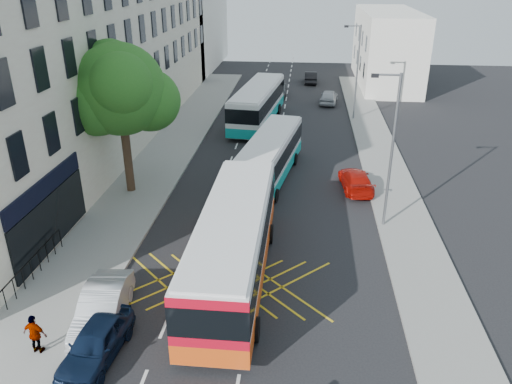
% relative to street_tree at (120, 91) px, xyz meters
% --- Properties ---
extents(pavement_left, '(5.00, 70.00, 0.15)m').
position_rel_street_tree_xyz_m(pavement_left, '(0.01, 0.03, -6.22)').
color(pavement_left, gray).
rests_on(pavement_left, ground).
extents(pavement_right, '(3.00, 70.00, 0.15)m').
position_rel_street_tree_xyz_m(pavement_right, '(16.01, 0.03, -6.22)').
color(pavement_right, gray).
rests_on(pavement_right, ground).
extents(terrace_main, '(8.30, 45.00, 13.50)m').
position_rel_street_tree_xyz_m(terrace_main, '(-5.49, 9.52, 0.46)').
color(terrace_main, beige).
rests_on(terrace_main, ground).
extents(terrace_far, '(8.00, 20.00, 10.00)m').
position_rel_street_tree_xyz_m(terrace_far, '(-5.49, 40.03, -1.29)').
color(terrace_far, silver).
rests_on(terrace_far, ground).
extents(building_right, '(6.00, 18.00, 8.00)m').
position_rel_street_tree_xyz_m(building_right, '(19.51, 33.03, -2.29)').
color(building_right, silver).
rests_on(building_right, ground).
extents(street_tree, '(6.30, 5.70, 8.80)m').
position_rel_street_tree_xyz_m(street_tree, '(0.00, 0.00, 0.00)').
color(street_tree, '#382619').
rests_on(street_tree, pavement_left).
extents(lamp_near, '(1.45, 0.15, 8.00)m').
position_rel_street_tree_xyz_m(lamp_near, '(14.71, -2.97, -1.68)').
color(lamp_near, slate).
rests_on(lamp_near, pavement_right).
extents(lamp_far, '(1.45, 0.15, 8.00)m').
position_rel_street_tree_xyz_m(lamp_far, '(14.71, 17.03, -1.68)').
color(lamp_far, slate).
rests_on(lamp_far, pavement_right).
extents(railings, '(0.08, 5.60, 1.14)m').
position_rel_street_tree_xyz_m(railings, '(-1.19, -9.67, -5.57)').
color(railings, black).
rests_on(railings, pavement_left).
extents(bus_near, '(3.01, 11.88, 3.34)m').
position_rel_street_tree_xyz_m(bus_near, '(7.55, -8.44, -4.53)').
color(bus_near, silver).
rests_on(bus_near, ground).
extents(bus_mid, '(3.92, 10.39, 2.85)m').
position_rel_street_tree_xyz_m(bus_mid, '(8.30, 3.01, -4.79)').
color(bus_mid, silver).
rests_on(bus_mid, ground).
extents(bus_far, '(4.01, 11.77, 3.25)m').
position_rel_street_tree_xyz_m(bus_far, '(6.36, 15.26, -4.58)').
color(bus_far, silver).
rests_on(bus_far, ground).
extents(parked_car_blue, '(1.89, 3.98, 1.32)m').
position_rel_street_tree_xyz_m(parked_car_blue, '(3.39, -13.81, -5.63)').
color(parked_car_blue, black).
rests_on(parked_car_blue, ground).
extents(parked_car_silver, '(1.97, 4.52, 1.44)m').
position_rel_street_tree_xyz_m(parked_car_silver, '(2.91, -11.93, -5.57)').
color(parked_car_silver, '#B6BABF').
rests_on(parked_car_silver, ground).
extents(red_hatchback, '(2.12, 4.36, 1.22)m').
position_rel_street_tree_xyz_m(red_hatchback, '(13.75, 1.80, -5.68)').
color(red_hatchback, '#BB1108').
rests_on(red_hatchback, ground).
extents(distant_car_grey, '(2.22, 4.60, 1.26)m').
position_rel_street_tree_xyz_m(distant_car_grey, '(7.38, 25.32, -5.66)').
color(distant_car_grey, '#45494D').
rests_on(distant_car_grey, ground).
extents(distant_car_silver, '(2.09, 4.19, 1.37)m').
position_rel_street_tree_xyz_m(distant_car_silver, '(12.79, 22.56, -5.61)').
color(distant_car_silver, '#B2B4BA').
rests_on(distant_car_silver, ground).
extents(distant_car_dark, '(1.44, 4.01, 1.32)m').
position_rel_street_tree_xyz_m(distant_car_dark, '(11.01, 31.86, -5.63)').
color(distant_car_dark, black).
rests_on(distant_car_dark, ground).
extents(pedestrian_far, '(0.96, 0.51, 1.57)m').
position_rel_street_tree_xyz_m(pedestrian_far, '(1.25, -13.91, -5.36)').
color(pedestrian_far, gray).
rests_on(pedestrian_far, pavement_left).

